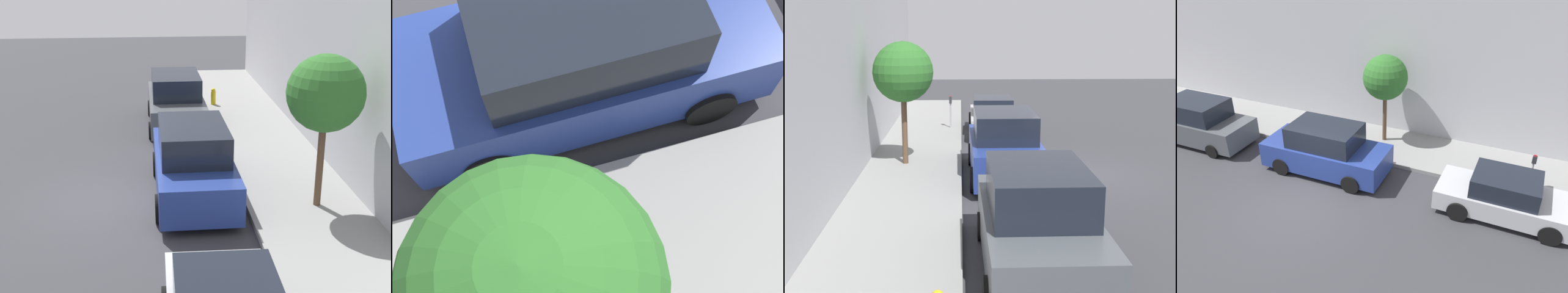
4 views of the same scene
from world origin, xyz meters
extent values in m
plane|color=#38383D|center=(0.00, 0.00, 0.00)|extent=(60.00, 60.00, 0.00)
cube|color=gray|center=(4.99, 0.00, 0.07)|extent=(2.98, 32.00, 0.15)
cube|color=#B7BABF|center=(2.20, -6.58, 0.56)|extent=(1.86, 4.52, 0.68)
cube|color=black|center=(2.20, -6.48, 1.22)|extent=(1.61, 2.12, 0.64)
cylinder|color=black|center=(1.35, -5.19, 0.34)|extent=(0.22, 0.69, 0.69)
cylinder|color=black|center=(3.05, -5.19, 0.34)|extent=(0.22, 0.69, 0.69)
cylinder|color=black|center=(1.35, -7.98, 0.34)|extent=(0.22, 0.69, 0.69)
cylinder|color=black|center=(3.05, -7.98, 0.34)|extent=(0.22, 0.69, 0.69)
cube|color=navy|center=(2.24, 0.15, 0.70)|extent=(2.00, 4.82, 0.96)
cube|color=black|center=(2.24, 0.15, 1.58)|extent=(1.75, 2.61, 0.80)
cylinder|color=black|center=(1.31, 1.64, 0.35)|extent=(0.22, 0.70, 0.70)
cylinder|color=black|center=(3.17, 1.64, 0.35)|extent=(0.22, 0.70, 0.70)
cylinder|color=black|center=(1.31, -1.33, 0.35)|extent=(0.22, 0.70, 0.70)
cylinder|color=black|center=(3.17, -1.33, 0.35)|extent=(0.22, 0.70, 0.70)
cube|color=#4C5156|center=(2.14, 6.51, 0.70)|extent=(1.99, 4.81, 0.96)
cube|color=black|center=(2.14, 6.51, 1.58)|extent=(1.74, 2.61, 0.80)
cylinder|color=black|center=(3.07, 8.00, 0.30)|extent=(0.22, 0.60, 0.60)
cylinder|color=black|center=(1.21, 5.02, 0.30)|extent=(0.22, 0.60, 0.60)
cylinder|color=black|center=(3.07, 5.02, 0.30)|extent=(0.22, 0.60, 0.60)
cylinder|color=#ADADB2|center=(3.95, -7.21, 0.67)|extent=(0.07, 0.07, 1.04)
cube|color=#2D2D33|center=(3.95, -7.21, 1.33)|extent=(0.11, 0.15, 0.28)
cube|color=red|center=(3.95, -7.21, 1.50)|extent=(0.04, 0.09, 0.05)
cylinder|color=brown|center=(5.28, -1.04, 1.34)|extent=(0.17, 0.17, 2.38)
sphere|color=#2D6B28|center=(5.28, -1.04, 3.04)|extent=(1.87, 1.87, 1.87)
cylinder|color=gold|center=(3.85, 8.88, 0.43)|extent=(0.20, 0.20, 0.55)
sphere|color=gold|center=(3.85, 8.88, 0.75)|extent=(0.18, 0.18, 0.18)
camera|label=1|loc=(1.09, -13.19, 6.13)|focal=50.00mm
camera|label=2|loc=(5.88, -0.83, 6.81)|focal=50.00mm
camera|label=3|loc=(3.51, 15.81, 4.43)|focal=50.00mm
camera|label=4|loc=(-8.66, -6.55, 8.28)|focal=35.00mm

